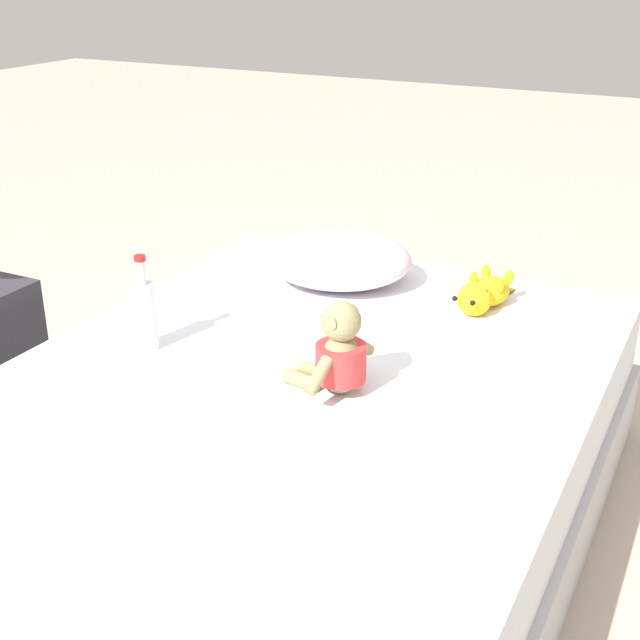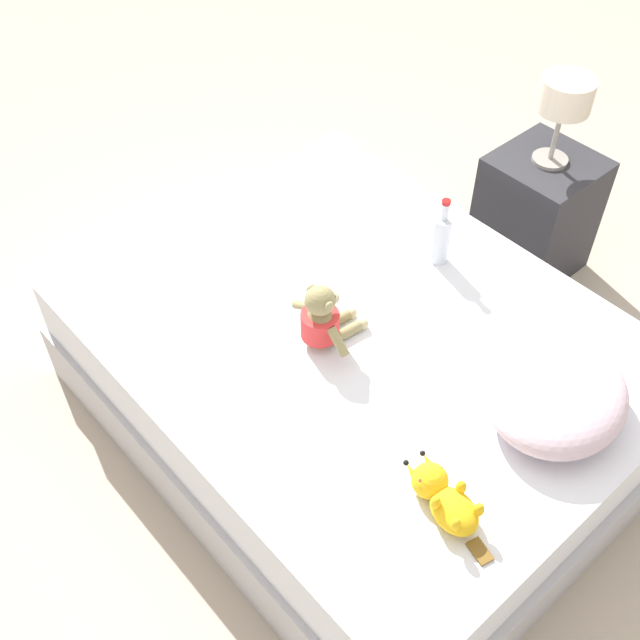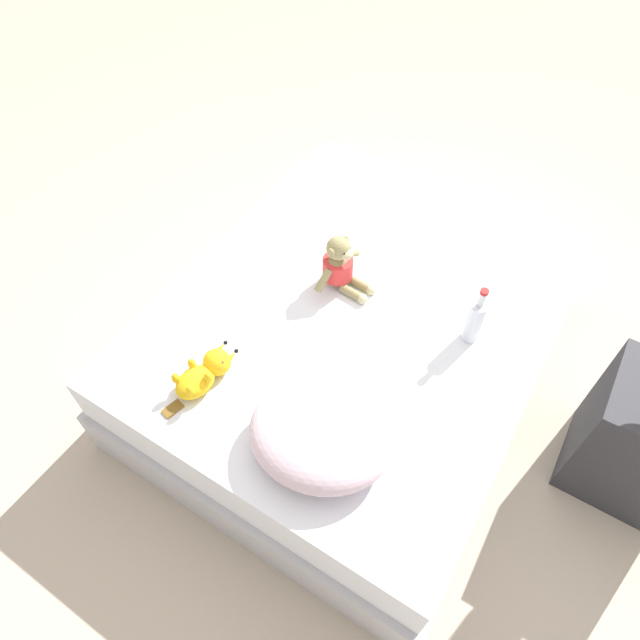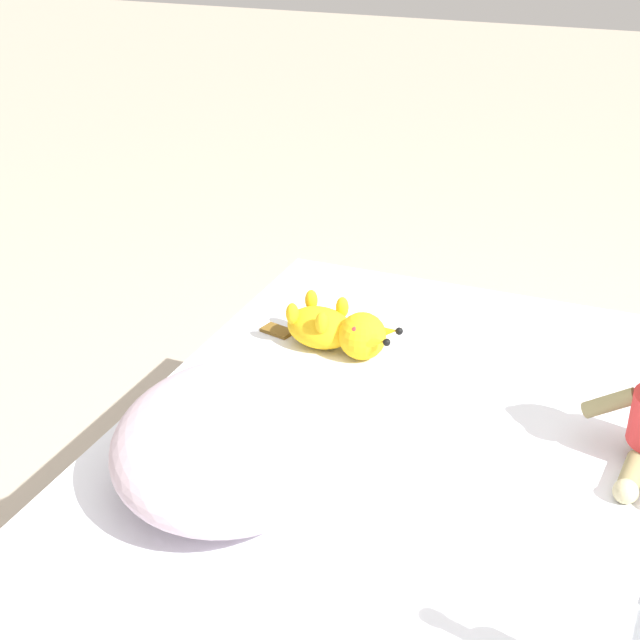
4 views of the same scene
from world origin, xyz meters
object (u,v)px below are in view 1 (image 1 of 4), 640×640
at_px(pillow, 338,259).
at_px(plush_monkey, 337,355).
at_px(glass_bottle, 145,314).
at_px(bed, 301,454).
at_px(plush_yellow_creature, 483,294).

relative_size(pillow, plush_monkey, 1.89).
relative_size(pillow, glass_bottle, 2.09).
height_order(pillow, plush_monkey, plush_monkey).
relative_size(bed, plush_yellow_creature, 5.54).
bearing_deg(pillow, glass_bottle, -109.81).
distance_m(bed, plush_yellow_creature, 0.73).
height_order(bed, glass_bottle, glass_bottle).
relative_size(plush_monkey, glass_bottle, 1.10).
xyz_separation_m(plush_monkey, plush_yellow_creature, (0.16, 0.66, -0.05)).
height_order(plush_monkey, glass_bottle, glass_bottle).
bearing_deg(plush_monkey, bed, 160.74).
bearing_deg(plush_yellow_creature, pillow, -179.68).
relative_size(plush_yellow_creature, glass_bottle, 1.26).
distance_m(plush_monkey, plush_yellow_creature, 0.68).
relative_size(pillow, plush_yellow_creature, 1.65).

